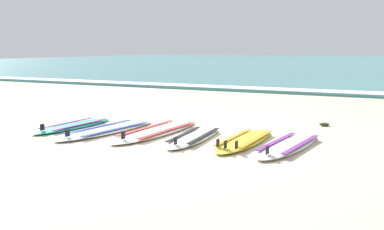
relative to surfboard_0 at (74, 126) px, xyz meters
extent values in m
plane|color=beige|center=(1.87, -0.12, -0.04)|extent=(80.00, 80.00, 0.00)
cube|color=teal|center=(1.87, 37.51, 0.01)|extent=(80.00, 60.00, 0.10)
cube|color=white|center=(1.87, 8.00, 0.02)|extent=(80.00, 0.99, 0.11)
ellipsoid|color=#2DB793|center=(0.00, 0.00, 0.00)|extent=(0.57, 1.92, 0.07)
cube|color=purple|center=(-0.17, 0.01, 0.04)|extent=(0.13, 1.33, 0.01)
cube|color=purple|center=(0.17, -0.01, 0.04)|extent=(0.13, 1.33, 0.01)
cube|color=black|center=(-0.04, -0.74, 0.09)|extent=(0.02, 0.09, 0.11)
ellipsoid|color=silver|center=(0.81, -0.06, 0.00)|extent=(0.84, 2.37, 0.07)
cube|color=#334CB2|center=(0.60, -0.04, 0.04)|extent=(0.27, 1.62, 0.01)
cube|color=#334CB2|center=(1.02, -0.08, 0.04)|extent=(0.27, 1.62, 0.01)
cube|color=black|center=(0.70, -0.96, 0.09)|extent=(0.02, 0.09, 0.11)
ellipsoid|color=white|center=(1.64, 0.21, 0.00)|extent=(0.71, 2.46, 0.07)
cube|color=#D13838|center=(1.42, 0.22, 0.04)|extent=(0.15, 1.71, 0.01)
cube|color=#D13838|center=(1.86, 0.20, 0.04)|extent=(0.15, 1.71, 0.01)
cube|color=black|center=(1.60, -0.74, 0.09)|extent=(0.02, 0.09, 0.11)
ellipsoid|color=silver|center=(2.43, 0.03, 0.00)|extent=(0.64, 1.95, 0.07)
cube|color=black|center=(2.26, 0.01, 0.04)|extent=(0.18, 1.34, 0.01)
cube|color=black|center=(2.61, 0.04, 0.04)|extent=(0.18, 1.34, 0.01)
cube|color=black|center=(2.50, -0.72, 0.09)|extent=(0.02, 0.09, 0.11)
ellipsoid|color=yellow|center=(3.25, 0.14, 0.00)|extent=(0.53, 2.03, 0.07)
cube|color=gold|center=(3.07, 0.15, 0.04)|extent=(0.08, 1.42, 0.01)
cube|color=gold|center=(3.43, 0.14, 0.04)|extent=(0.08, 1.42, 0.01)
cube|color=black|center=(3.24, -0.65, 0.09)|extent=(0.01, 0.09, 0.11)
cube|color=black|center=(3.10, -0.59, 0.09)|extent=(0.01, 0.09, 0.11)
cube|color=black|center=(3.38, -0.59, 0.09)|extent=(0.01, 0.09, 0.11)
ellipsoid|color=white|center=(3.94, 0.10, 0.00)|extent=(0.73, 2.13, 0.07)
cube|color=purple|center=(3.75, 0.12, 0.04)|extent=(0.22, 1.46, 0.01)
cube|color=purple|center=(4.13, 0.08, 0.04)|extent=(0.22, 1.46, 0.01)
cube|color=black|center=(3.86, -0.71, 0.09)|extent=(0.02, 0.09, 0.11)
ellipsoid|color=#2D381E|center=(4.09, 2.18, 0.00)|extent=(0.18, 0.15, 0.06)
camera|label=1|loc=(5.47, -6.26, 1.42)|focal=41.71mm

